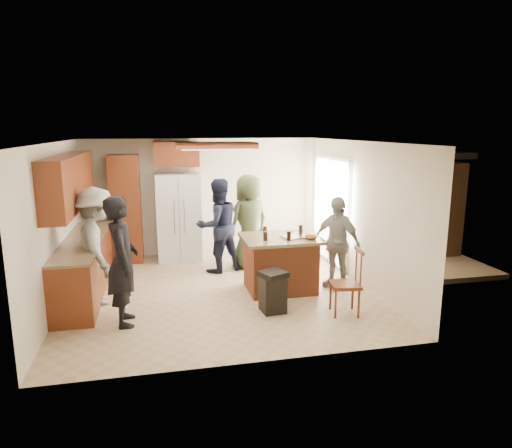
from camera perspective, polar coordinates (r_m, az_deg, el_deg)
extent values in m
plane|color=tan|center=(7.87, -4.57, -8.31)|extent=(5.00, 5.00, 0.00)
plane|color=white|center=(7.39, -4.90, 10.20)|extent=(5.00, 5.00, 0.00)
plane|color=beige|center=(9.98, -6.69, 3.39)|extent=(5.00, 0.00, 5.00)
plane|color=beige|center=(5.13, -0.92, -4.67)|extent=(5.00, 0.00, 5.00)
plane|color=beige|center=(7.62, -23.70, -0.19)|extent=(0.00, 5.00, 5.00)
plane|color=beige|center=(8.24, 12.77, 1.37)|extent=(0.00, 5.00, 5.00)
cube|color=white|center=(9.35, 9.50, 1.48)|extent=(0.02, 1.60, 2.10)
cube|color=white|center=(9.34, 9.39, 1.48)|extent=(0.08, 1.72, 2.10)
cube|color=maroon|center=(7.59, -5.09, 9.79)|extent=(1.30, 0.70, 0.10)
cube|color=white|center=(7.59, -5.08, 9.34)|extent=(1.10, 0.50, 0.02)
cube|color=olive|center=(10.25, 17.22, -4.29)|extent=(3.00, 3.00, 0.10)
cube|color=#593319|center=(10.88, 19.23, 2.17)|extent=(1.40, 1.60, 2.00)
imported|color=black|center=(6.58, -16.37, -4.48)|extent=(0.53, 0.70, 1.83)
imported|color=black|center=(8.69, -4.80, -0.21)|extent=(1.01, 0.81, 1.79)
imported|color=#343C23|center=(8.94, -0.88, 0.33)|extent=(1.07, 0.94, 1.84)
imported|color=gray|center=(7.93, 10.00, -2.27)|extent=(0.90, 1.04, 1.59)
imported|color=gray|center=(7.47, -19.22, -2.67)|extent=(0.83, 1.29, 1.84)
cube|color=maroon|center=(8.14, -20.62, -5.10)|extent=(0.60, 3.00, 0.88)
cube|color=#846B4C|center=(8.02, -20.86, -1.96)|extent=(0.64, 3.00, 0.04)
cube|color=maroon|center=(7.88, -22.28, 4.91)|extent=(0.35, 3.00, 0.85)
cube|color=maroon|center=(9.68, -15.95, 1.84)|extent=(0.60, 0.60, 2.20)
cube|color=maroon|center=(9.54, -9.96, 8.64)|extent=(0.90, 0.60, 0.50)
cube|color=white|center=(9.62, -9.66, 0.87)|extent=(0.90, 0.72, 1.80)
cube|color=gray|center=(9.27, -9.54, 0.45)|extent=(0.01, 0.01, 1.71)
cylinder|color=silver|center=(9.22, -10.18, 0.94)|extent=(0.02, 0.02, 0.70)
cylinder|color=silver|center=(9.23, -8.94, 0.99)|extent=(0.02, 0.02, 0.70)
cube|color=brown|center=(7.76, 3.06, -5.15)|extent=(1.10, 0.85, 0.88)
cube|color=brown|center=(7.64, 3.10, -1.82)|extent=(1.28, 1.03, 0.05)
cube|color=silver|center=(7.65, 5.00, -1.55)|extent=(0.54, 0.46, 0.02)
imported|color=brown|center=(7.52, 6.91, -1.69)|extent=(0.22, 0.22, 0.05)
cylinder|color=black|center=(7.36, 1.18, -1.52)|extent=(0.07, 0.07, 0.15)
cylinder|color=black|center=(7.74, 1.14, -0.85)|extent=(0.07, 0.07, 0.15)
cylinder|color=black|center=(7.89, 5.62, -0.66)|extent=(0.07, 0.07, 0.15)
cylinder|color=black|center=(7.40, 4.14, -1.48)|extent=(0.07, 0.07, 0.15)
cube|color=black|center=(6.92, 2.11, -8.74)|extent=(0.37, 0.37, 0.55)
cube|color=black|center=(6.82, 2.13, -6.26)|extent=(0.48, 0.48, 0.08)
cube|color=maroon|center=(6.90, 11.06, -7.46)|extent=(0.48, 0.48, 0.05)
cylinder|color=maroon|center=(6.79, 9.94, -9.83)|extent=(0.04, 0.04, 0.44)
cylinder|color=maroon|center=(6.88, 12.73, -9.67)|extent=(0.04, 0.04, 0.44)
cylinder|color=maroon|center=(7.10, 9.30, -8.83)|extent=(0.04, 0.04, 0.44)
cylinder|color=maroon|center=(7.18, 11.98, -8.69)|extent=(0.04, 0.04, 0.44)
cube|color=maroon|center=(6.80, 12.79, -3.25)|extent=(0.10, 0.40, 0.05)
cylinder|color=maroon|center=(6.76, 12.97, -5.56)|extent=(0.03, 0.03, 0.50)
cylinder|color=maroon|center=(6.98, 12.42, -4.98)|extent=(0.03, 0.03, 0.50)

